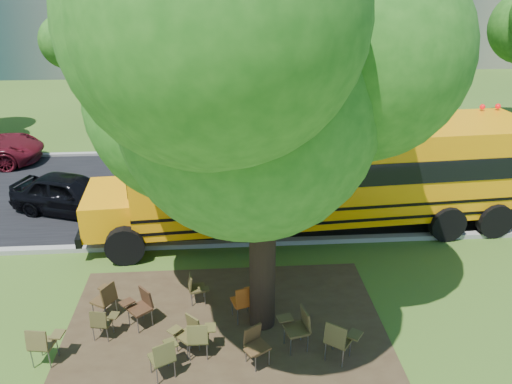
{
  "coord_description": "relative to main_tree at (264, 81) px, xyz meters",
  "views": [
    {
      "loc": [
        1.04,
        -9.56,
        7.25
      ],
      "look_at": [
        1.99,
        3.82,
        1.3
      ],
      "focal_mm": 35.0,
      "sensor_mm": 36.0,
      "label": 1
    }
  ],
  "objects": [
    {
      "name": "chair_4",
      "position": [
        -1.35,
        -0.98,
        -4.88
      ],
      "size": [
        0.58,
        0.52,
        0.89
      ],
      "rotation": [
        0.0,
        0.0,
        -0.0
      ],
      "color": "brown",
      "rests_on": "ground"
    },
    {
      "name": "chair_1",
      "position": [
        -3.43,
        -0.28,
        -4.95
      ],
      "size": [
        0.58,
        0.46,
        0.78
      ],
      "rotation": [
        0.0,
        0.0,
        -0.19
      ],
      "color": "#423B1D",
      "rests_on": "ground"
    },
    {
      "name": "chair_2",
      "position": [
        -2.01,
        -1.49,
        -4.87
      ],
      "size": [
        0.62,
        0.73,
        0.91
      ],
      "rotation": [
        0.0,
        0.0,
        0.47
      ],
      "color": "#4A4620",
      "rests_on": "ground"
    },
    {
      "name": "black_car",
      "position": [
        -5.71,
        6.07,
        -4.77
      ],
      "size": [
        4.21,
        2.79,
        1.33
      ],
      "primitive_type": "imported",
      "rotation": [
        0.0,
        0.0,
        1.23
      ],
      "color": "black",
      "rests_on": "ground"
    },
    {
      "name": "bg_tree_2",
      "position": [
        -6.82,
        16.55,
        -1.22
      ],
      "size": [
        4.8,
        4.8,
        6.62
      ],
      "color": "black",
      "rests_on": "ground"
    },
    {
      "name": "chair_11",
      "position": [
        -0.38,
        0.15,
        -4.85
      ],
      "size": [
        0.64,
        0.69,
        0.94
      ],
      "rotation": [
        0.0,
        0.0,
        0.3
      ],
      "color": "#A84811",
      "rests_on": "ground"
    },
    {
      "name": "bg_tree_3",
      "position": [
        6.18,
        14.55,
        -0.4
      ],
      "size": [
        5.6,
        5.6,
        7.84
      ],
      "color": "black",
      "rests_on": "ground"
    },
    {
      "name": "asphalt_road",
      "position": [
        -1.82,
        7.55,
        -5.41
      ],
      "size": [
        80.0,
        8.0,
        0.04
      ],
      "primitive_type": "cube",
      "color": "black",
      "rests_on": "ground"
    },
    {
      "name": "chair_6",
      "position": [
        0.68,
        -0.82,
        -4.84
      ],
      "size": [
        0.68,
        0.65,
        0.96
      ],
      "rotation": [
        0.0,
        0.0,
        1.8
      ],
      "color": "#463B1E",
      "rests_on": "ground"
    },
    {
      "name": "chair_3",
      "position": [
        -1.58,
        -0.76,
        -4.92
      ],
      "size": [
        0.71,
        0.56,
        0.83
      ],
      "rotation": [
        0.0,
        0.0,
        2.37
      ],
      "color": "brown",
      "rests_on": "ground"
    },
    {
      "name": "chair_7",
      "position": [
        1.42,
        -1.29,
        -4.83
      ],
      "size": [
        0.83,
        0.65,
        0.97
      ],
      "rotation": [
        0.0,
        0.0,
        -0.64
      ],
      "color": "#423B1C",
      "rests_on": "ground"
    },
    {
      "name": "dirt_patch",
      "position": [
        -0.82,
        0.05,
        -5.42
      ],
      "size": [
        7.0,
        4.5,
        0.03
      ],
      "primitive_type": "cube",
      "color": "#382819",
      "rests_on": "ground"
    },
    {
      "name": "kerb_far",
      "position": [
        -1.82,
        11.65,
        -5.36
      ],
      "size": [
        80.0,
        0.25,
        0.14
      ],
      "primitive_type": "cube",
      "color": "gray",
      "rests_on": "ground"
    },
    {
      "name": "chair_5",
      "position": [
        -0.24,
        -1.24,
        -4.9
      ],
      "size": [
        0.57,
        0.7,
        0.85
      ],
      "rotation": [
        0.0,
        0.0,
        3.69
      ],
      "color": "#4E351C",
      "rests_on": "ground"
    },
    {
      "name": "school_bus",
      "position": [
        2.38,
        4.54,
        -3.58
      ],
      "size": [
        13.23,
        3.8,
        3.19
      ],
      "rotation": [
        0.0,
        0.0,
        0.07
      ],
      "color": "orange",
      "rests_on": "ground"
    },
    {
      "name": "chair_0",
      "position": [
        -4.43,
        -0.96,
        -4.86
      ],
      "size": [
        0.66,
        0.54,
        0.92
      ],
      "rotation": [
        0.0,
        0.0,
        -0.15
      ],
      "color": "brown",
      "rests_on": "ground"
    },
    {
      "name": "main_tree",
      "position": [
        0.0,
        0.0,
        0.0
      ],
      "size": [
        7.2,
        7.2,
        9.04
      ],
      "color": "black",
      "rests_on": "ground"
    },
    {
      "name": "ground",
      "position": [
        -1.82,
        0.55,
        -5.43
      ],
      "size": [
        160.0,
        160.0,
        0.0
      ],
      "primitive_type": "plane",
      "color": "#38591B",
      "rests_on": "ground"
    },
    {
      "name": "chair_10",
      "position": [
        -1.51,
        0.86,
        -4.95
      ],
      "size": [
        0.52,
        0.52,
        0.78
      ],
      "rotation": [
        0.0,
        0.0,
        -1.44
      ],
      "color": "#443B1D",
      "rests_on": "ground"
    },
    {
      "name": "kerb_near",
      "position": [
        -1.82,
        3.55,
        -5.36
      ],
      "size": [
        80.0,
        0.25,
        0.14
      ],
      "primitive_type": "cube",
      "color": "gray",
      "rests_on": "ground"
    },
    {
      "name": "chair_8",
      "position": [
        -3.49,
        0.46,
        -4.86
      ],
      "size": [
        0.61,
        0.78,
        0.92
      ],
      "rotation": [
        0.0,
        0.0,
        1.02
      ],
      "color": "#49331A",
      "rests_on": "ground"
    },
    {
      "name": "chair_9",
      "position": [
        -2.67,
        0.14,
        -4.86
      ],
      "size": [
        0.79,
        0.62,
        0.92
      ],
      "rotation": [
        0.0,
        0.0,
        2.27
      ],
      "color": "#3D2516",
      "rests_on": "ground"
    }
  ]
}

